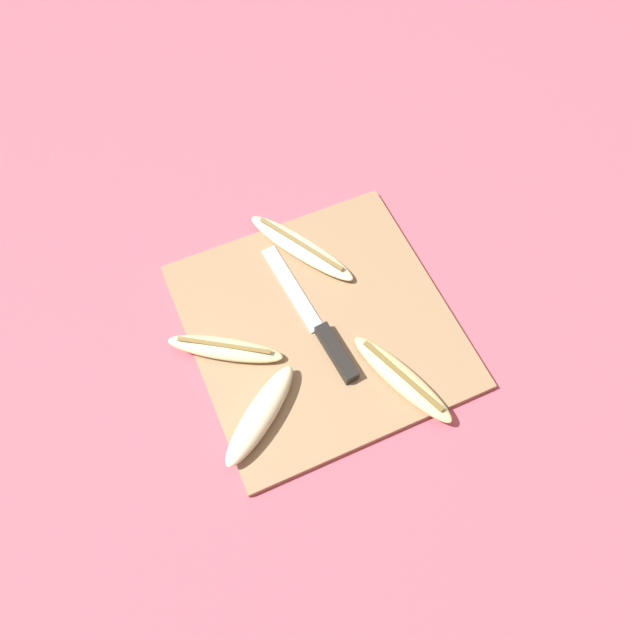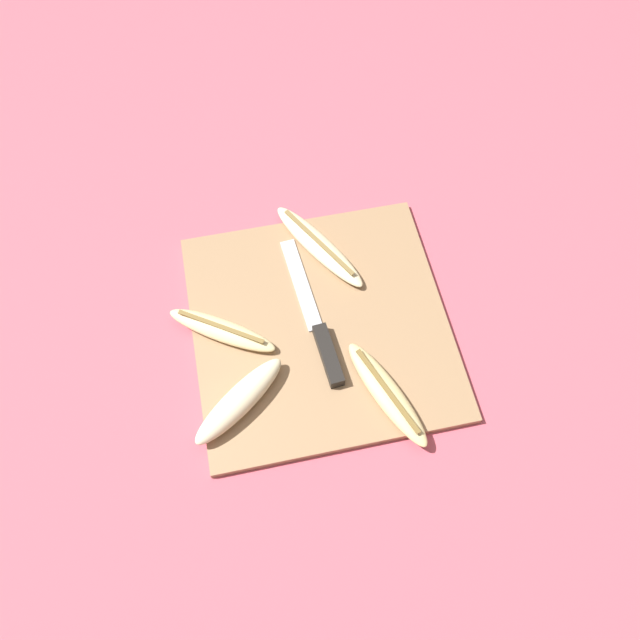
{
  "view_description": "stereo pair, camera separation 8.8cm",
  "coord_description": "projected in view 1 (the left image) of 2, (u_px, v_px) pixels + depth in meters",
  "views": [
    {
      "loc": [
        -0.17,
        -0.38,
        0.8
      ],
      "look_at": [
        0.0,
        0.0,
        0.02
      ],
      "focal_mm": 35.0,
      "sensor_mm": 36.0,
      "label": 1
    },
    {
      "loc": [
        -0.08,
        -0.41,
        0.8
      ],
      "look_at": [
        0.0,
        0.0,
        0.02
      ],
      "focal_mm": 35.0,
      "sensor_mm": 36.0,
      "label": 2
    }
  ],
  "objects": [
    {
      "name": "banana_ripe_center",
      "position": [
        225.0,
        349.0,
        0.86
      ],
      "size": [
        0.16,
        0.12,
        0.02
      ],
      "rotation": [
        0.0,
        0.0,
        0.99
      ],
      "color": "beige",
      "rests_on": "cutting_board"
    },
    {
      "name": "banana_bright_far",
      "position": [
        260.0,
        415.0,
        0.81
      ],
      "size": [
        0.15,
        0.12,
        0.03
      ],
      "rotation": [
        0.0,
        0.0,
        5.36
      ],
      "color": "beige",
      "rests_on": "cutting_board"
    },
    {
      "name": "banana_spotted_left",
      "position": [
        402.0,
        378.0,
        0.84
      ],
      "size": [
        0.1,
        0.18,
        0.02
      ],
      "rotation": [
        0.0,
        0.0,
        0.36
      ],
      "color": "#DBC684",
      "rests_on": "cutting_board"
    },
    {
      "name": "banana_cream_curved",
      "position": [
        301.0,
        248.0,
        0.94
      ],
      "size": [
        0.13,
        0.18,
        0.02
      ],
      "rotation": [
        0.0,
        0.0,
        3.66
      ],
      "color": "beige",
      "rests_on": "cutting_board"
    },
    {
      "name": "cutting_board",
      "position": [
        320.0,
        325.0,
        0.9
      ],
      "size": [
        0.36,
        0.37,
        0.01
      ],
      "color": "#997551",
      "rests_on": "ground_plane"
    },
    {
      "name": "knife",
      "position": [
        323.0,
        337.0,
        0.87
      ],
      "size": [
        0.04,
        0.25,
        0.02
      ],
      "rotation": [
        0.0,
        0.0,
        0.08
      ],
      "color": "black",
      "rests_on": "cutting_board"
    },
    {
      "name": "ground_plane",
      "position": [
        320.0,
        327.0,
        0.9
      ],
      "size": [
        4.0,
        4.0,
        0.0
      ],
      "primitive_type": "plane",
      "color": "#C65160"
    }
  ]
}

